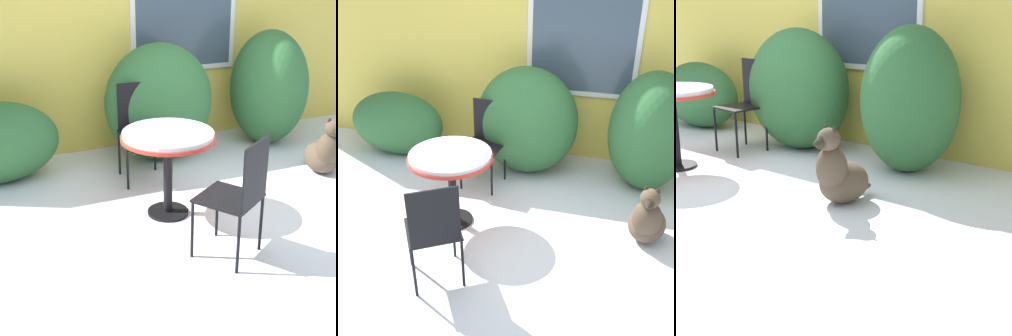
% 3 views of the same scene
% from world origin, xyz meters
% --- Properties ---
extents(ground_plane, '(16.00, 16.00, 0.00)m').
position_xyz_m(ground_plane, '(0.00, 0.00, 0.00)').
color(ground_plane, silver).
extents(house_wall, '(8.00, 0.10, 2.94)m').
position_xyz_m(house_wall, '(0.03, 2.20, 1.48)').
color(house_wall, '#DBC14C').
rests_on(house_wall, ground_plane).
extents(shrub_left, '(1.27, 0.67, 0.84)m').
position_xyz_m(shrub_left, '(-1.79, 1.65, 0.42)').
color(shrub_left, '#2D6033').
rests_on(shrub_left, ground_plane).
extents(shrub_middle, '(1.22, 0.88, 1.30)m').
position_xyz_m(shrub_middle, '(-0.03, 1.63, 0.65)').
color(shrub_middle, '#2D6033').
rests_on(shrub_middle, ground_plane).
extents(shrub_right, '(0.91, 0.96, 1.36)m').
position_xyz_m(shrub_right, '(1.38, 1.61, 0.68)').
color(shrub_right, '#2D6033').
rests_on(shrub_right, ground_plane).
extents(patio_chair_near_table, '(0.47, 0.47, 0.97)m').
position_xyz_m(patio_chair_near_table, '(-0.42, 1.21, 0.54)').
color(patio_chair_near_table, black).
rests_on(patio_chair_near_table, ground_plane).
extents(dog, '(0.41, 0.62, 0.65)m').
position_xyz_m(dog, '(1.39, 0.53, 0.24)').
color(dog, '#4C3D2D').
rests_on(dog, ground_plane).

